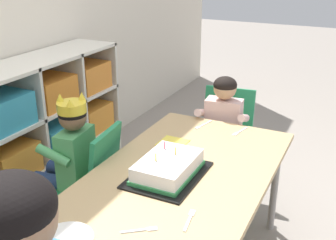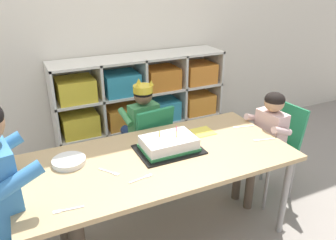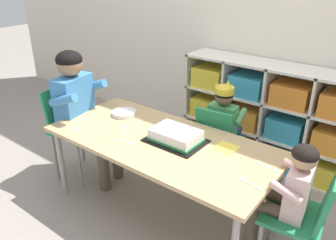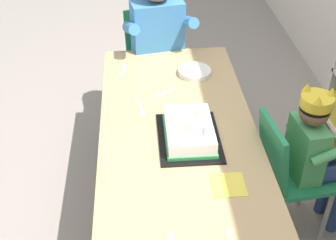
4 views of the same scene
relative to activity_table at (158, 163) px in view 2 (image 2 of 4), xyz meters
name	(u,v)px [view 2 (image 2 of 4)]	position (x,y,z in m)	size (l,w,h in m)	color
ground	(159,235)	(0.00, 0.00, -0.53)	(16.00, 16.00, 0.00)	gray
storage_cubby_shelf	(141,110)	(0.31, 1.06, -0.12)	(1.48, 0.32, 0.89)	silver
activity_table	(158,163)	(0.00, 0.00, 0.00)	(1.55, 0.72, 0.57)	tan
classroom_chair_blue	(149,141)	(0.15, 0.50, -0.13)	(0.34, 0.37, 0.68)	#238451
child_with_crown	(141,120)	(0.14, 0.62, -0.01)	(0.31, 0.32, 0.84)	#4C9E5B
adult_helper_seated	(10,181)	(-0.76, -0.03, 0.12)	(0.46, 0.44, 1.05)	#3D7FBC
classroom_chair_guest_side	(274,144)	(0.94, 0.07, -0.13)	(0.37, 0.37, 0.69)	#238451
guest_at_table_side	(265,134)	(0.84, 0.06, -0.02)	(0.31, 0.31, 0.80)	beige
birthday_cake_on_tray	(169,145)	(0.09, 0.04, 0.08)	(0.37, 0.28, 0.12)	black
paper_plate_stack	(69,161)	(-0.47, 0.14, 0.06)	(0.18, 0.18, 0.03)	white
paper_napkin_square	(203,132)	(0.40, 0.16, 0.04)	(0.13, 0.13, 0.00)	#F4DB4C
fork_at_table_front_edge	(242,127)	(0.67, 0.11, 0.04)	(0.14, 0.05, 0.00)	white
fork_beside_plate_stack	(263,140)	(0.67, -0.10, 0.04)	(0.14, 0.05, 0.00)	white
fork_near_child_seat	(66,210)	(-0.55, -0.25, 0.04)	(0.13, 0.03, 0.00)	white
fork_by_napkin	(142,178)	(-0.16, -0.17, 0.04)	(0.13, 0.04, 0.00)	white
fork_near_cake_tray	(110,172)	(-0.29, -0.04, 0.04)	(0.09, 0.11, 0.00)	white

